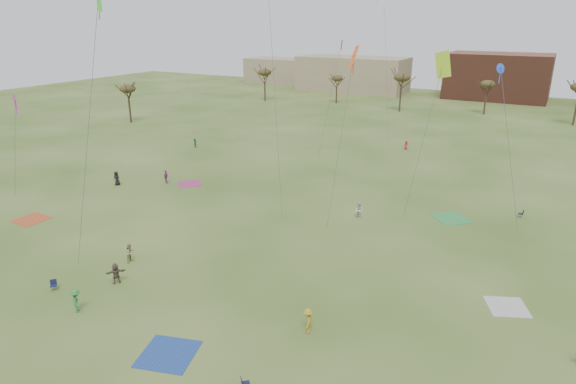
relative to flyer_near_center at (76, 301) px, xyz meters
The scene contains 22 objects.
ground 10.15m from the flyer_near_center, 34.60° to the left, with size 260.00×260.00×0.00m, color #334F18.
flyer_near_center is the anchor object (origin of this frame).
spectator_fore_b 8.20m from the flyer_near_center, 107.71° to the left, with size 0.87×0.68×1.80m, color #9B9263.
spectator_fore_c 4.51m from the flyer_near_center, 98.91° to the left, with size 1.66×0.53×1.79m, color brown.
flyer_mid_a 30.50m from the flyer_near_center, 131.81° to the left, with size 0.91×0.59×1.87m, color black.
flyer_mid_b 17.47m from the flyer_near_center, 20.39° to the left, with size 1.21×0.70×1.87m, color #AF9520.
spectator_mid_d 30.55m from the flyer_near_center, 119.85° to the left, with size 1.06×0.44×1.81m, color #AC4796.
spectator_mid_e 29.92m from the flyer_near_center, 66.67° to the left, with size 0.89×0.70×1.84m, color silver.
flyer_far_a 49.81m from the flyer_near_center, 118.98° to the left, with size 1.40×0.45×1.51m, color #2B8358.
flyer_far_b 60.24m from the flyer_near_center, 82.58° to the left, with size 0.72×0.47×1.46m, color #BD203A.
blanket_red 21.79m from the flyer_near_center, 153.59° to the left, with size 3.19×3.19×0.03m, color #C14F26.
blanket_blue 9.45m from the flyer_near_center, ahead, with size 3.51×3.51×0.03m, color #224595.
blanket_cream 32.72m from the flyer_near_center, 30.04° to the left, with size 2.88×2.88×0.03m, color beige.
blanket_plum 30.41m from the flyer_near_center, 113.84° to the left, with size 2.96×2.96×0.03m, color #AA3471.
blanket_olive 38.48m from the flyer_near_center, 57.21° to the left, with size 3.41×3.41×0.03m, color green.
camp_chair_left 4.48m from the flyer_near_center, 164.99° to the left, with size 0.74×0.74×0.87m.
camp_chair_right 45.67m from the flyer_near_center, 52.96° to the left, with size 0.61×0.57×0.87m.
kites_aloft 39.11m from the flyer_near_center, 79.96° to the left, with size 68.93×66.55×24.98m.
tree_line 85.26m from the flyer_near_center, 86.31° to the left, with size 117.44×49.32×8.91m.
building_tan 123.72m from the flyer_near_center, 102.46° to the left, with size 32.00×14.00×10.00m, color #937F60.
building_brick 126.55m from the flyer_near_center, 83.95° to the left, with size 26.00×16.00×12.00m, color brown.
building_tan_west 139.78m from the flyer_near_center, 113.93° to the left, with size 20.00×12.00×8.00m, color #937F60.
Camera 1 is at (21.04, -25.98, 20.94)m, focal length 30.64 mm.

